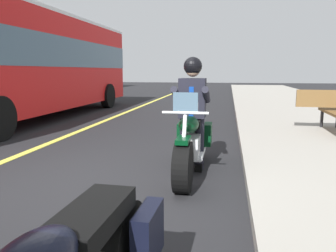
# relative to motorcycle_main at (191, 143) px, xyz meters

# --- Properties ---
(ground_plane) EXTENTS (80.00, 80.00, 0.00)m
(ground_plane) POSITION_rel_motorcycle_main_xyz_m (0.71, -1.20, -0.45)
(ground_plane) COLOR black
(motorcycle_main) EXTENTS (2.21, 0.60, 1.26)m
(motorcycle_main) POSITION_rel_motorcycle_main_xyz_m (0.00, 0.00, 0.00)
(motorcycle_main) COLOR black
(motorcycle_main) RESTS_ON ground_plane
(rider_main) EXTENTS (0.62, 0.54, 1.74)m
(rider_main) POSITION_rel_motorcycle_main_xyz_m (-0.19, -0.00, 0.58)
(rider_main) COLOR black
(rider_main) RESTS_ON ground_plane
(bus_near) EXTENTS (11.05, 2.70, 3.30)m
(bus_near) POSITION_rel_motorcycle_main_xyz_m (-4.73, -5.63, 1.42)
(bus_near) COLOR red
(bus_near) RESTS_ON ground_plane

